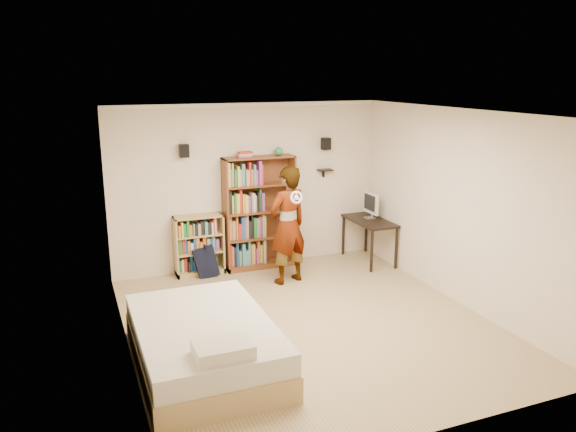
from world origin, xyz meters
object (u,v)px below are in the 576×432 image
tall_bookshelf (259,213)px  person (288,225)px  low_bookshelf (199,245)px  computer_desk (369,241)px  daybed (204,337)px

tall_bookshelf → person: size_ratio=1.02×
low_bookshelf → computer_desk: size_ratio=0.90×
person → tall_bookshelf: bearing=-95.5°
low_bookshelf → person: (1.19, -0.85, 0.42)m
low_bookshelf → person: bearing=-35.8°
daybed → person: bearing=48.4°
tall_bookshelf → daybed: bearing=-119.7°
daybed → tall_bookshelf: bearing=60.3°
tall_bookshelf → daybed: tall_bookshelf is taller
person → computer_desk: bearing=176.8°
computer_desk → daybed: 4.24m
daybed → person: person is taller
computer_desk → daybed: (-3.47, -2.45, -0.04)m
low_bookshelf → computer_desk: bearing=-8.9°
tall_bookshelf → low_bookshelf: size_ratio=1.92×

